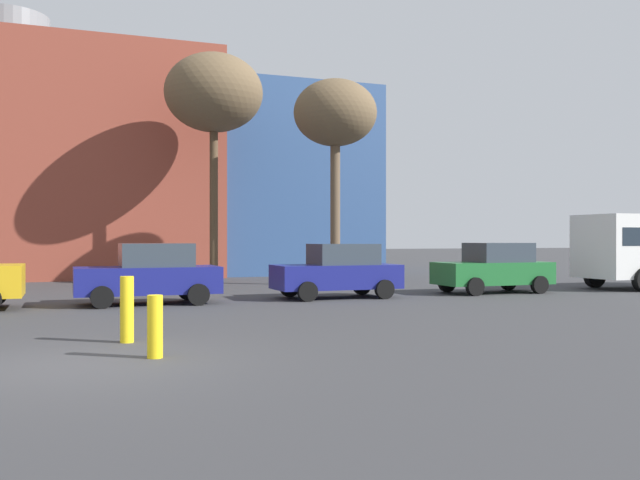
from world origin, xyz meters
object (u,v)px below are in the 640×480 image
Objects in this scene: bare_tree_2 at (214,94)px; bollard_yellow_2 at (155,327)px; parked_car_4 at (338,271)px; bollard_yellow_1 at (127,309)px; parked_car_3 at (150,274)px; parked_car_5 at (494,268)px; bare_tree_1 at (335,116)px.

bare_tree_2 reaches higher than bollard_yellow_2.
parked_car_4 is 3.30× the size of bollard_yellow_1.
parked_car_3 is 5.73m from parked_car_4.
bollard_yellow_1 is (-4.78, -15.55, -7.27)m from bare_tree_2.
parked_car_5 is 13.51m from bare_tree_2.
bollard_yellow_1 is at bearing -125.77° from bare_tree_1.
parked_car_5 is 15.32m from bollard_yellow_2.
bollard_yellow_1 is 1.81m from bollard_yellow_2.
parked_car_4 is 3.99× the size of bollard_yellow_2.
bollard_yellow_1 is at bearing 45.80° from parked_car_4.
bollard_yellow_1 is at bearing 80.31° from parked_car_3.
bare_tree_1 is at bearing 58.56° from bollard_yellow_2.
bare_tree_1 is 16.57m from bollard_yellow_1.
bollard_yellow_1 is (-12.71, -7.15, -0.26)m from parked_car_5.
bollard_yellow_2 is at bearing 35.70° from parked_car_5.
bollard_yellow_2 is (-0.95, -8.94, -0.37)m from parked_car_3.
bare_tree_1 reaches higher than bollard_yellow_2.
bare_tree_1 is 0.85× the size of bare_tree_2.
bollard_yellow_1 is at bearing -107.08° from bare_tree_2.
bollard_yellow_2 is (0.27, -1.78, -0.10)m from bollard_yellow_1.
parked_car_3 is at bearing 0.00° from parked_car_4.
parked_car_3 is 0.49× the size of bare_tree_1.
parked_car_4 is 11.16m from bare_tree_2.
bare_tree_2 reaches higher than parked_car_5.
bare_tree_2 reaches higher than bare_tree_1.
parked_car_4 is 11.17m from bollard_yellow_2.
parked_car_5 is at bearing 29.37° from bollard_yellow_1.
bare_tree_1 is at bearing -55.17° from parked_car_5.
parked_car_3 is at bearing -112.95° from bare_tree_2.
bollard_yellow_1 is (-6.96, -7.15, -0.25)m from parked_car_4.
parked_car_5 is (5.75, 0.00, 0.01)m from parked_car_4.
parked_car_5 is 0.48× the size of bare_tree_1.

